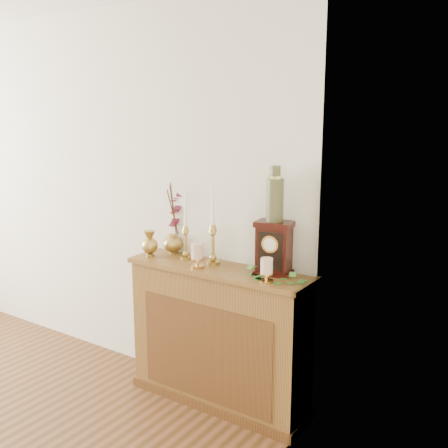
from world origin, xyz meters
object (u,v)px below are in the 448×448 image
Objects in this scene: ginger_jar at (176,220)px; bud_vase at (150,244)px; candlestick_center at (213,238)px; candlestick_left at (186,237)px; mantel_clock at (274,248)px; ceramic_vase at (275,197)px.

bud_vase is at bearing -110.95° from ginger_jar.
candlestick_center is 1.07× the size of ginger_jar.
mantel_clock is (0.63, 0.04, 0.01)m from candlestick_left.
candlestick_left is 0.71m from ceramic_vase.
candlestick_center is 1.64× the size of mantel_clock.
ginger_jar is 0.81m from mantel_clock.
bud_vase is at bearing -172.14° from ceramic_vase.
ginger_jar is at bearing 175.05° from ceramic_vase.
mantel_clock is (0.88, 0.12, 0.07)m from bud_vase.
ceramic_vase reaches higher than candlestick_left.
ginger_jar is at bearing 69.05° from bud_vase.
ginger_jar is (-0.17, 0.11, 0.07)m from candlestick_left.
candlestick_left is at bearing 175.37° from mantel_clock.
ceramic_vase reaches higher than mantel_clock.
ceramic_vase is at bearing 90.00° from mantel_clock.
candlestick_center is 0.51m from ceramic_vase.
ceramic_vase is (0.80, -0.07, 0.25)m from ginger_jar.
bud_vase is at bearing -170.16° from candlestick_center.
bud_vase is 0.36× the size of ginger_jar.
mantel_clock is at bearing -5.15° from ginger_jar.
candlestick_center is 1.61× the size of ceramic_vase.
ceramic_vase reaches higher than bud_vase.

